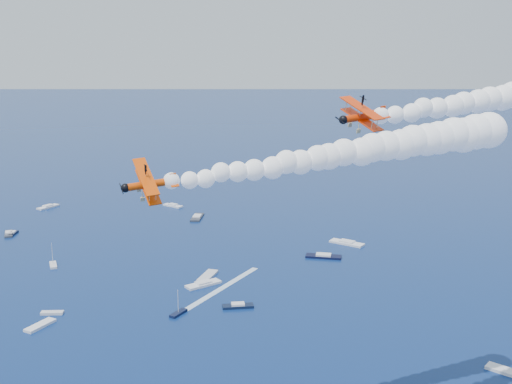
{
  "coord_description": "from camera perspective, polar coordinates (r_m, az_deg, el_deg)",
  "views": [
    {
      "loc": [
        8.3,
        -67.57,
        69.7
      ],
      "look_at": [
        3.68,
        20.8,
        48.95
      ],
      "focal_mm": 44.41,
      "sensor_mm": 36.0,
      "label": 1
    }
  ],
  "objects": [
    {
      "name": "biplane_lead",
      "position": [
        90.86,
        9.65,
        6.69
      ],
      "size": [
        11.32,
        12.37,
        7.99
      ],
      "primitive_type": null,
      "rotation": [
        -0.29,
        0.07,
        3.65
      ],
      "color": "red"
    },
    {
      "name": "biplane_trail",
      "position": [
        91.35,
        -9.53,
        0.69
      ],
      "size": [
        11.57,
        12.88,
        9.22
      ],
      "primitive_type": null,
      "rotation": [
        -0.43,
        0.07,
        3.57
      ],
      "color": "#E04404"
    },
    {
      "name": "smoke_trail_trail",
      "position": [
        102.06,
        8.04,
        3.44
      ],
      "size": [
        65.67,
        51.82,
        11.23
      ],
      "primitive_type": null,
      "rotation": [
        0.0,
        0.0,
        3.57
      ],
      "color": "white"
    },
    {
      "name": "spectator_boats",
      "position": [
        189.79,
        -4.18,
        -8.27
      ],
      "size": [
        219.84,
        180.19,
        0.7
      ],
      "color": "black",
      "rests_on": "ground"
    },
    {
      "name": "boat_wakes",
      "position": [
        154.23,
        21.77,
        -14.67
      ],
      "size": [
        144.44,
        96.89,
        0.04
      ],
      "color": "white",
      "rests_on": "ground"
    }
  ]
}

